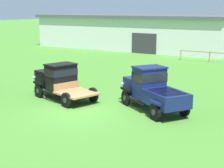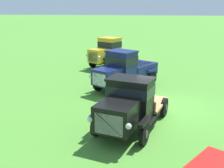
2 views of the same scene
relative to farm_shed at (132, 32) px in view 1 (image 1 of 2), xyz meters
The scene contains 4 objects.
ground_plane 29.42m from the farm_shed, 66.41° to the right, with size 240.00×240.00×0.00m, color #47842D.
farm_shed is the anchor object (origin of this frame).
vintage_truck_second_in_line 26.90m from the farm_shed, 70.73° to the right, with size 4.96×3.06×2.09m.
vintage_truck_midrow_center 28.81m from the farm_shed, 59.29° to the right, with size 4.73×3.79×2.27m.
Camera 1 is at (10.41, -13.84, 5.25)m, focal length 55.00 mm.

